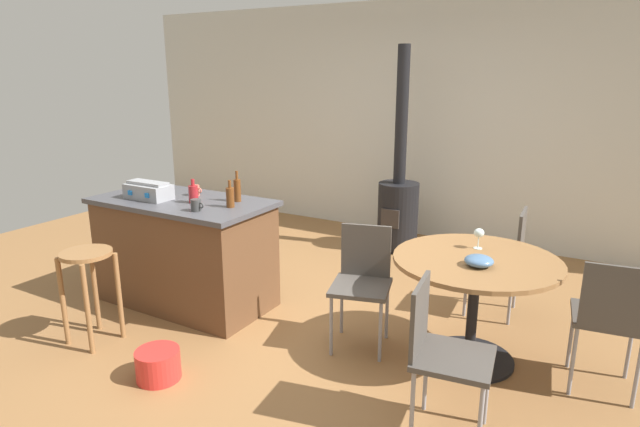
% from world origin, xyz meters
% --- Properties ---
extents(ground_plane, '(8.80, 8.80, 0.00)m').
position_xyz_m(ground_plane, '(0.00, 0.00, 0.00)').
color(ground_plane, olive).
extents(back_wall, '(8.00, 0.10, 2.70)m').
position_xyz_m(back_wall, '(0.00, 2.73, 1.35)').
color(back_wall, beige).
rests_on(back_wall, ground_plane).
extents(kitchen_island, '(1.48, 0.77, 0.90)m').
position_xyz_m(kitchen_island, '(-1.02, -0.18, 0.45)').
color(kitchen_island, brown).
rests_on(kitchen_island, ground_plane).
extents(wooden_stool, '(0.36, 0.36, 0.69)m').
position_xyz_m(wooden_stool, '(-1.14, -1.02, 0.51)').
color(wooden_stool, olive).
rests_on(wooden_stool, ground_plane).
extents(dining_table, '(1.08, 1.08, 0.74)m').
position_xyz_m(dining_table, '(1.32, 0.07, 0.57)').
color(dining_table, black).
rests_on(dining_table, ground_plane).
extents(folding_chair_near, '(0.43, 0.43, 0.88)m').
position_xyz_m(folding_chair_near, '(1.33, 0.92, 0.52)').
color(folding_chair_near, '#47423D').
rests_on(folding_chair_near, ground_plane).
extents(folding_chair_far, '(0.49, 0.49, 0.86)m').
position_xyz_m(folding_chair_far, '(0.56, -0.06, 0.51)').
color(folding_chair_far, '#47423D').
rests_on(folding_chair_far, ground_plane).
extents(folding_chair_left, '(0.45, 0.45, 0.86)m').
position_xyz_m(folding_chair_left, '(1.35, -0.76, 0.51)').
color(folding_chair_left, '#47423D').
rests_on(folding_chair_left, ground_plane).
extents(folding_chair_right, '(0.45, 0.45, 0.87)m').
position_xyz_m(folding_chair_right, '(2.11, 0.10, 0.52)').
color(folding_chair_right, '#47423D').
rests_on(folding_chair_right, ground_plane).
extents(wood_stove, '(0.44, 0.45, 2.18)m').
position_xyz_m(wood_stove, '(-0.00, 2.02, 0.54)').
color(wood_stove, black).
rests_on(wood_stove, ground_plane).
extents(toolbox, '(0.39, 0.21, 0.15)m').
position_xyz_m(toolbox, '(-1.27, -0.29, 0.97)').
color(toolbox, gray).
rests_on(toolbox, kitchen_island).
extents(bottle_0, '(0.06, 0.06, 0.21)m').
position_xyz_m(bottle_0, '(-0.51, -0.18, 0.99)').
color(bottle_0, '#603314').
rests_on(bottle_0, kitchen_island).
extents(bottle_1, '(0.06, 0.06, 0.25)m').
position_xyz_m(bottle_1, '(-0.58, -0.00, 1.00)').
color(bottle_1, '#603314').
rests_on(bottle_1, kitchen_island).
extents(bottle_2, '(0.08, 0.08, 0.19)m').
position_xyz_m(bottle_2, '(-0.86, -0.21, 0.98)').
color(bottle_2, maroon).
rests_on(bottle_2, kitchen_island).
extents(cup_0, '(0.11, 0.08, 0.09)m').
position_xyz_m(cup_0, '(-0.66, -0.39, 0.95)').
color(cup_0, '#383838').
rests_on(cup_0, kitchen_island).
extents(cup_1, '(0.11, 0.07, 0.09)m').
position_xyz_m(cup_1, '(-1.02, -0.01, 0.95)').
color(cup_1, '#DB6651').
rests_on(cup_1, kitchen_island).
extents(wine_glass, '(0.07, 0.07, 0.14)m').
position_xyz_m(wine_glass, '(1.27, 0.27, 0.85)').
color(wine_glass, silver).
rests_on(wine_glass, dining_table).
extents(serving_bowl, '(0.18, 0.18, 0.07)m').
position_xyz_m(serving_bowl, '(1.36, -0.07, 0.78)').
color(serving_bowl, '#4C7099').
rests_on(serving_bowl, dining_table).
extents(plastic_bucket, '(0.28, 0.28, 0.20)m').
position_xyz_m(plastic_bucket, '(-0.36, -1.15, 0.10)').
color(plastic_bucket, red).
rests_on(plastic_bucket, ground_plane).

